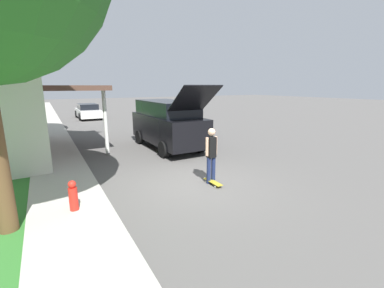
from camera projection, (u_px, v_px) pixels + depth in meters
The scene contains 8 objects.
ground_plane at pixel (194, 181), 8.13m from camera, with size 120.00×120.00×0.00m, color #54514F.
sidewalk at pixel (56, 153), 11.42m from camera, with size 1.80×80.00×0.10m.
lawn_tree_far at pixel (3, 44), 12.87m from camera, with size 4.16×4.16×7.05m.
suv_parked at pixel (167, 123), 12.32m from camera, with size 2.05×5.74×3.00m.
car_down_street at pixel (88, 111), 23.69m from camera, with size 1.90×4.52×1.36m.
skateboarder at pixel (211, 153), 7.81m from camera, with size 0.41×0.23×1.72m.
skateboard at pixel (213, 182), 7.86m from camera, with size 0.21×0.79×0.10m.
fire_hydrant at pixel (73, 196), 5.98m from camera, with size 0.20×0.20×0.73m.
Camera 1 is at (-3.91, -6.60, 2.96)m, focal length 24.00 mm.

